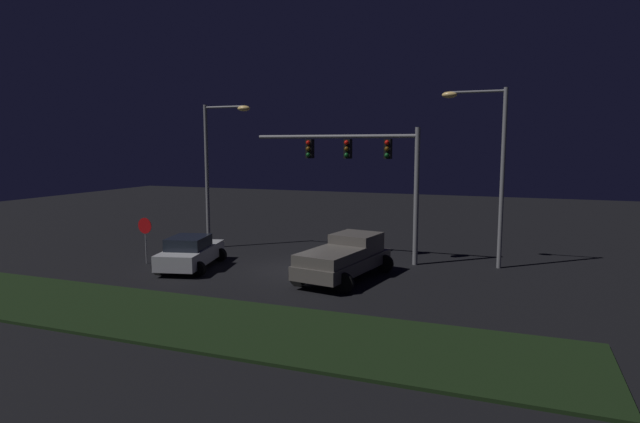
% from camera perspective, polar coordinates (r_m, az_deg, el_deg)
% --- Properties ---
extents(ground_plane, '(80.00, 80.00, 0.00)m').
position_cam_1_polar(ground_plane, '(24.33, -3.02, -6.28)').
color(ground_plane, black).
extents(grass_median, '(24.29, 4.57, 0.10)m').
position_cam_1_polar(grass_median, '(17.74, -13.41, -11.41)').
color(grass_median, black).
rests_on(grass_median, ground_plane).
extents(pickup_truck, '(3.50, 5.66, 1.80)m').
position_cam_1_polar(pickup_truck, '(22.50, 2.80, -4.77)').
color(pickup_truck, '#514C47').
rests_on(pickup_truck, ground_plane).
extents(car_sedan, '(3.13, 4.70, 1.51)m').
position_cam_1_polar(car_sedan, '(25.12, -13.90, -4.32)').
color(car_sedan, '#B7B7BC').
rests_on(car_sedan, ground_plane).
extents(traffic_signal_gantry, '(8.32, 0.56, 6.50)m').
position_cam_1_polar(traffic_signal_gantry, '(25.54, 5.07, 5.45)').
color(traffic_signal_gantry, slate).
rests_on(traffic_signal_gantry, ground_plane).
extents(street_lamp_left, '(2.81, 0.44, 7.84)m').
position_cam_1_polar(street_lamp_left, '(29.14, -11.25, 5.71)').
color(street_lamp_left, slate).
rests_on(street_lamp_left, ground_plane).
extents(street_lamp_right, '(2.92, 0.44, 8.24)m').
position_cam_1_polar(street_lamp_right, '(25.32, 17.94, 5.82)').
color(street_lamp_right, slate).
rests_on(street_lamp_right, ground_plane).
extents(stop_sign, '(0.76, 0.08, 2.23)m').
position_cam_1_polar(stop_sign, '(26.49, -18.45, -2.09)').
color(stop_sign, slate).
rests_on(stop_sign, ground_plane).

